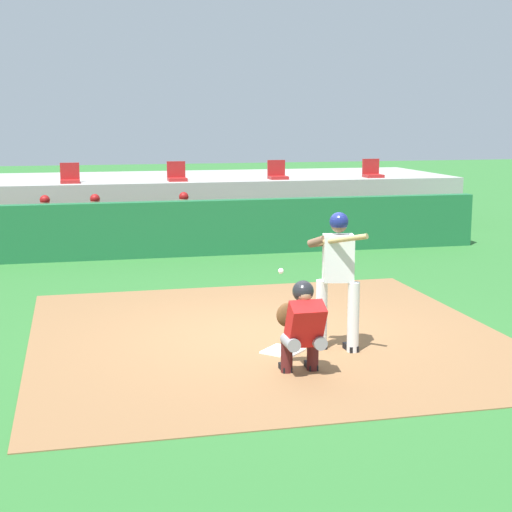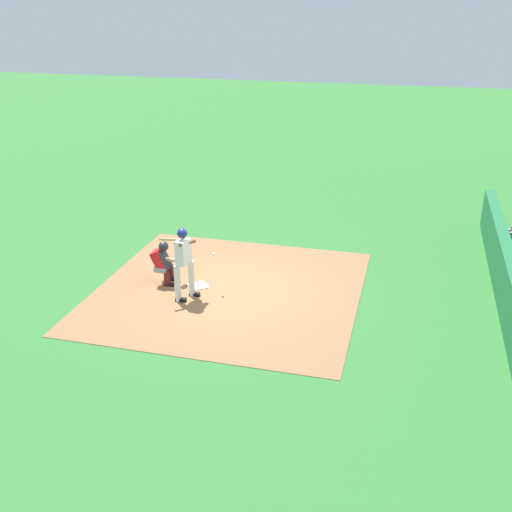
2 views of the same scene
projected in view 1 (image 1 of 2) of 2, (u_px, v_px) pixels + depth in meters
ground_plane at (268, 336)px, 10.75m from camera, size 80.00×80.00×0.00m
dirt_infield at (268, 336)px, 10.75m from camera, size 6.40×6.40×0.01m
home_plate at (283, 351)px, 9.98m from camera, size 0.62×0.62×0.02m
batter_at_plate at (337, 272)px, 9.88m from camera, size 0.63×0.82×1.80m
catcher_crouched at (302, 324)px, 9.04m from camera, size 0.48×1.70×1.13m
dugout_wall at (195, 228)px, 16.88m from camera, size 13.00×0.30×1.20m
dugout_bench at (189, 238)px, 17.90m from camera, size 11.80×0.44×0.45m
dugout_player_1 at (46, 224)px, 16.96m from camera, size 0.49×0.70×1.30m
dugout_player_2 at (96, 223)px, 17.21m from camera, size 0.49×0.70×1.30m
dugout_player_3 at (185, 220)px, 17.65m from camera, size 0.49×0.70×1.30m
stands_platform at (170, 202)px, 21.07m from camera, size 15.00×4.40×1.40m
stadium_seat_1 at (70, 177)px, 18.89m from camera, size 0.46×0.46×0.48m
stadium_seat_2 at (177, 175)px, 19.47m from camera, size 0.46×0.46×0.48m
stadium_seat_3 at (277, 174)px, 20.05m from camera, size 0.46×0.46×0.48m
stadium_seat_4 at (372, 172)px, 20.64m from camera, size 0.46×0.46×0.48m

